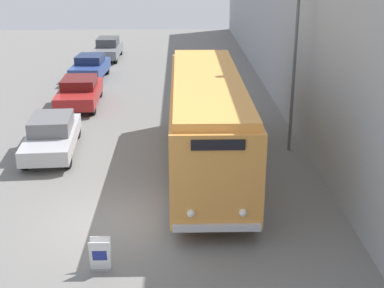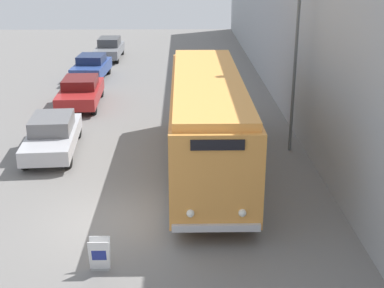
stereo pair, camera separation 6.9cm
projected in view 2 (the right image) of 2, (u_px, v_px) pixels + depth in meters
ground_plane at (116, 222)px, 15.94m from camera, size 80.00×80.00×0.00m
building_wall_right at (295, 31)px, 24.01m from camera, size 0.30×60.00×8.34m
vintage_bus at (207, 119)px, 19.09m from camera, size 2.53×11.07×3.46m
sign_board at (100, 255)px, 13.46m from camera, size 0.52×0.33×0.86m
streetlamp at (298, 27)px, 19.90m from camera, size 0.36×0.36×7.78m
parked_car_near at (53, 134)px, 21.13m from camera, size 2.16×4.86×1.47m
parked_car_mid at (81, 91)px, 27.46m from camera, size 2.12×4.78×1.44m
parked_car_far at (92, 67)px, 33.00m from camera, size 2.03×4.28×1.49m
parked_car_distant at (109, 48)px, 39.03m from camera, size 1.74×4.70×1.53m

